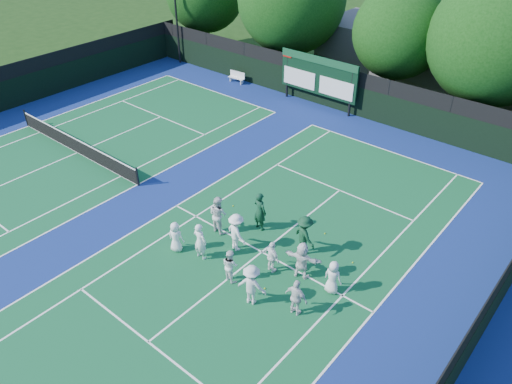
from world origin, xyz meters
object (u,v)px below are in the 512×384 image
Objects in this scene: tennis_net at (76,145)px; scoreboard at (318,76)px; bench at (237,77)px; coach_left at (260,211)px.

scoreboard is at bearing 64.40° from tennis_net.
scoreboard is 7.42m from bench.
coach_left is (13.07, -13.09, 0.51)m from bench.
tennis_net is (-6.99, -14.59, -1.70)m from scoreboard.
tennis_net is 12.92m from coach_left.
bench is at bearing -36.43° from coach_left.
bench is 0.71× the size of coach_left.
scoreboard is at bearing -57.64° from coach_left.
scoreboard is 4.32× the size of bench.
tennis_net is 14.36m from bench.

